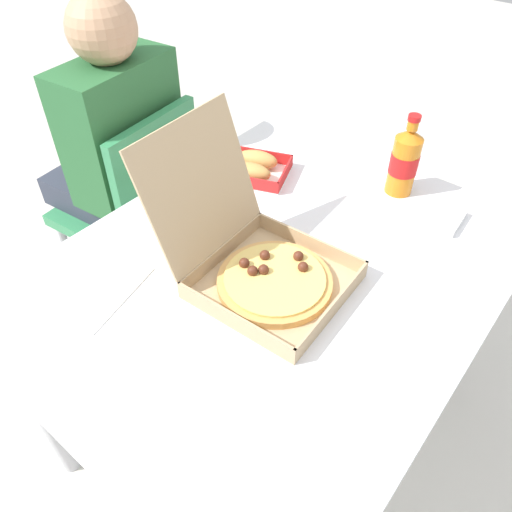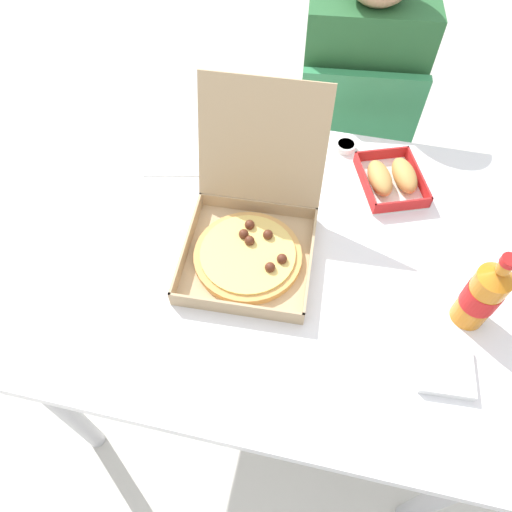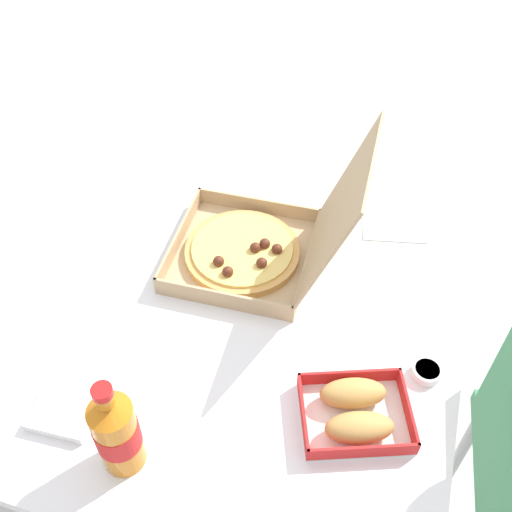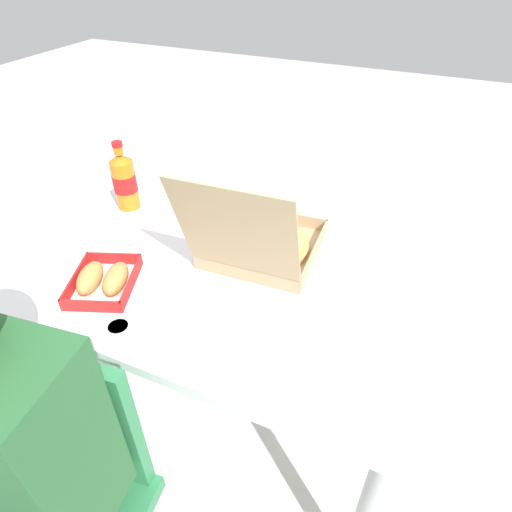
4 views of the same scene
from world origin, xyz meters
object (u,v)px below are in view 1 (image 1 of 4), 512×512
(cola_bottle, at_px, (404,161))
(paper_menu, at_px, (98,289))
(diner_person, at_px, (114,147))
(chair, at_px, (138,205))
(bread_side_box, at_px, (254,167))
(pizza_box_open, at_px, (261,264))
(napkin_pile, at_px, (439,216))
(dipping_sauce_cup, at_px, (194,178))

(cola_bottle, xyz_separation_m, paper_menu, (-0.75, 0.34, -0.09))
(cola_bottle, bearing_deg, diner_person, 110.92)
(chair, xyz_separation_m, paper_menu, (-0.44, -0.43, 0.23))
(bread_side_box, bearing_deg, diner_person, 105.06)
(diner_person, height_order, pizza_box_open, diner_person)
(chair, distance_m, napkin_pile, 0.98)
(diner_person, xyz_separation_m, bread_side_box, (0.13, -0.47, 0.05))
(bread_side_box, height_order, dipping_sauce_cup, bread_side_box)
(cola_bottle, relative_size, paper_menu, 1.07)
(diner_person, distance_m, bread_side_box, 0.49)
(pizza_box_open, height_order, bread_side_box, pizza_box_open)
(pizza_box_open, xyz_separation_m, cola_bottle, (0.50, -0.08, 0.05))
(bread_side_box, bearing_deg, pizza_box_open, -138.41)
(chair, bearing_deg, paper_menu, -135.65)
(diner_person, xyz_separation_m, paper_menu, (-0.44, -0.49, 0.03))
(chair, bearing_deg, diner_person, 96.32)
(pizza_box_open, bearing_deg, cola_bottle, -8.83)
(chair, bearing_deg, napkin_pile, -73.94)
(napkin_pile, bearing_deg, diner_person, 105.50)
(chair, xyz_separation_m, napkin_pile, (0.26, -0.91, 0.24))
(paper_menu, bearing_deg, cola_bottle, -36.97)
(cola_bottle, xyz_separation_m, dipping_sauce_cup, (-0.32, 0.47, -0.08))
(paper_menu, bearing_deg, bread_side_box, -10.93)
(diner_person, relative_size, cola_bottle, 5.14)
(napkin_pile, bearing_deg, bread_side_box, 105.91)
(napkin_pile, bearing_deg, cola_bottle, 70.99)
(bread_side_box, bearing_deg, napkin_pile, -74.09)
(cola_bottle, bearing_deg, napkin_pile, -109.01)
(bread_side_box, distance_m, dipping_sauce_cup, 0.17)
(chair, xyz_separation_m, diner_person, (-0.01, 0.06, 0.21))
(diner_person, distance_m, pizza_box_open, 0.77)
(chair, bearing_deg, pizza_box_open, -105.56)
(pizza_box_open, height_order, dipping_sauce_cup, pizza_box_open)
(dipping_sauce_cup, bearing_deg, napkin_pile, -65.86)
(bread_side_box, height_order, napkin_pile, bread_side_box)
(bread_side_box, distance_m, napkin_pile, 0.51)
(paper_menu, bearing_deg, pizza_box_open, -58.85)
(bread_side_box, xyz_separation_m, paper_menu, (-0.56, -0.02, -0.02))
(pizza_box_open, height_order, paper_menu, pizza_box_open)
(diner_person, distance_m, napkin_pile, 1.00)
(pizza_box_open, height_order, cola_bottle, pizza_box_open)
(napkin_pile, relative_size, dipping_sauce_cup, 1.96)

